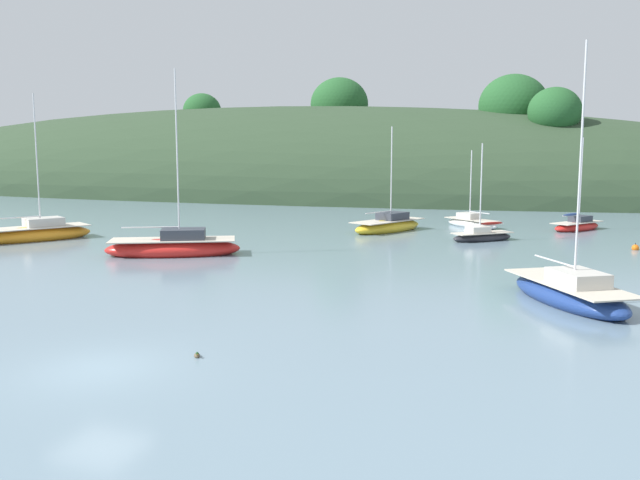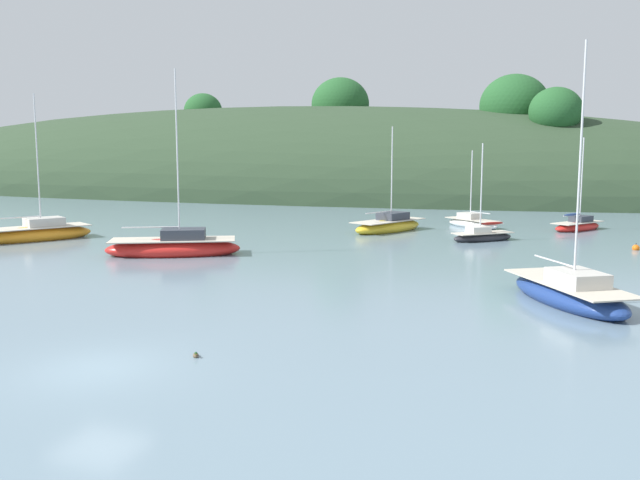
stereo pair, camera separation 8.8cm
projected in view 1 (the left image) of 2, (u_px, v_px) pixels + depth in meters
The scene contains 11 objects.
ground_plane at pixel (98, 369), 19.97m from camera, with size 400.00×400.00×0.00m, color slate.
far_shoreline_hill at pixel (269, 193), 94.22m from camera, with size 150.00×36.00×27.34m.
sailboat_red_portside at pixel (577, 226), 52.98m from camera, with size 4.37×5.26×7.30m.
sailboat_white_near at pixel (36, 234), 47.31m from camera, with size 6.27×7.88×10.30m.
sailboat_black_sloop at pixel (472, 223), 55.04m from camera, with size 5.15×4.78×6.32m.
sailboat_cream_ketch at pixel (388, 226), 52.26m from camera, with size 5.23×7.40×8.18m.
sailboat_grey_yawl at pixel (569, 293), 28.21m from camera, with size 5.98×7.56×10.82m.
sailboat_teal_outer at pixel (482, 236), 47.02m from camera, with size 4.49×4.23×6.82m.
sailboat_yellow_far at pixel (174, 247), 40.77m from camera, with size 8.35×5.92×11.20m.
mooring_buoy_outer at pixel (635, 248), 42.83m from camera, with size 0.44×0.44×0.54m.
duck_straggler at pixel (197, 355), 21.07m from camera, with size 0.33×0.40×0.24m.
Camera 1 is at (12.39, -16.12, 6.45)m, focal length 38.36 mm.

